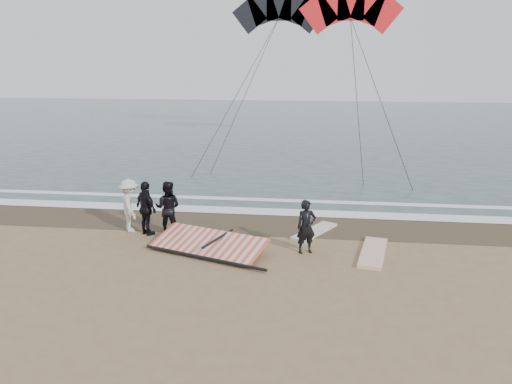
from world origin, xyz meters
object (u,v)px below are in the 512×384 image
board_cream (314,231)px  sail_rig (208,244)px  man_main (306,227)px  board_white (373,252)px

board_cream → sail_rig: 3.93m
man_main → board_white: bearing=-18.5°
board_cream → sail_rig: sail_rig is taller
man_main → board_cream: 2.06m
board_white → board_cream: board_white is taller
man_main → sail_rig: bearing=160.9°
man_main → board_white: 2.25m
board_cream → sail_rig: bearing=-118.5°
board_white → man_main: bearing=-165.6°
board_white → board_cream: 2.54m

